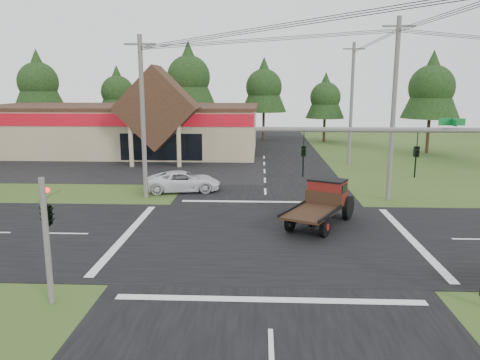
{
  "coord_description": "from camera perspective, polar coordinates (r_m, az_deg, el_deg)",
  "views": [
    {
      "loc": [
        -0.35,
        -22.15,
        7.34
      ],
      "look_at": [
        -1.48,
        3.24,
        2.2
      ],
      "focal_mm": 35.0,
      "sensor_mm": 36.0,
      "label": 1
    }
  ],
  "objects": [
    {
      "name": "tree_row_c",
      "position": [
        63.89,
        -6.28,
        12.61
      ],
      "size": [
        7.28,
        7.28,
        13.13
      ],
      "color": "#332316",
      "rests_on": "ground"
    },
    {
      "name": "utility_pole_nw",
      "position": [
        31.16,
        -11.77,
        7.61
      ],
      "size": [
        2.0,
        0.3,
        10.5
      ],
      "color": "#595651",
      "rests_on": "ground"
    },
    {
      "name": "parking_apron",
      "position": [
        43.97,
        -15.57,
        1.42
      ],
      "size": [
        28.0,
        14.0,
        0.02
      ],
      "primitive_type": "cube",
      "color": "black",
      "rests_on": "ground"
    },
    {
      "name": "road_ns",
      "position": [
        23.33,
        3.31,
        -6.9
      ],
      "size": [
        12.0,
        120.0,
        0.02
      ],
      "primitive_type": "cube",
      "color": "black",
      "rests_on": "ground"
    },
    {
      "name": "tree_row_d",
      "position": [
        64.15,
        2.93,
        11.46
      ],
      "size": [
        6.16,
        6.16,
        11.11
      ],
      "color": "#332316",
      "rests_on": "ground"
    },
    {
      "name": "antique_flatbed_truck",
      "position": [
        25.11,
        9.68,
        -2.91
      ],
      "size": [
        4.57,
        6.06,
        2.38
      ],
      "primitive_type": null,
      "rotation": [
        0.0,
        0.0,
        -0.48
      ],
      "color": "#53170B",
      "rests_on": "ground"
    },
    {
      "name": "white_pickup",
      "position": [
        33.19,
        -6.91,
        -0.16
      ],
      "size": [
        5.5,
        3.22,
        1.44
      ],
      "primitive_type": "imported",
      "rotation": [
        0.0,
        0.0,
        1.74
      ],
      "color": "white",
      "rests_on": "ground"
    },
    {
      "name": "ground",
      "position": [
        23.33,
        3.31,
        -6.92
      ],
      "size": [
        120.0,
        120.0,
        0.0
      ],
      "primitive_type": "plane",
      "color": "#344C1B",
      "rests_on": "ground"
    },
    {
      "name": "cvs_building",
      "position": [
        54.14,
        -14.01,
        6.27
      ],
      "size": [
        30.4,
        18.2,
        9.19
      ],
      "color": "tan",
      "rests_on": "ground"
    },
    {
      "name": "utility_pole_ne",
      "position": [
        31.31,
        18.21,
        8.22
      ],
      "size": [
        2.0,
        0.3,
        11.5
      ],
      "color": "#595651",
      "rests_on": "ground"
    },
    {
      "name": "utility_pole_n",
      "position": [
        44.96,
        13.43,
        9.09
      ],
      "size": [
        2.0,
        0.3,
        11.2
      ],
      "color": "#595651",
      "rests_on": "ground"
    },
    {
      "name": "traffic_signal_corner",
      "position": [
        16.9,
        -22.59,
        -2.52
      ],
      "size": [
        0.53,
        2.48,
        4.4
      ],
      "color": "#595651",
      "rests_on": "ground"
    },
    {
      "name": "tree_row_a",
      "position": [
        68.86,
        -23.41,
        11.11
      ],
      "size": [
        6.72,
        6.72,
        12.12
      ],
      "color": "#332316",
      "rests_on": "ground"
    },
    {
      "name": "traffic_signal_mast",
      "position": [
        16.16,
        24.94,
        -0.04
      ],
      "size": [
        8.12,
        0.24,
        7.0
      ],
      "color": "#595651",
      "rests_on": "ground"
    },
    {
      "name": "tree_row_b",
      "position": [
        67.09,
        -14.73,
        10.53
      ],
      "size": [
        5.6,
        5.6,
        10.1
      ],
      "color": "#332316",
      "rests_on": "ground"
    },
    {
      "name": "road_ew",
      "position": [
        23.33,
        3.31,
        -6.89
      ],
      "size": [
        120.0,
        12.0,
        0.02
      ],
      "primitive_type": "cube",
      "color": "black",
      "rests_on": "ground"
    },
    {
      "name": "tree_row_e",
      "position": [
        62.72,
        10.37,
        10.06
      ],
      "size": [
        5.04,
        5.04,
        9.09
      ],
      "color": "#332316",
      "rests_on": "ground"
    },
    {
      "name": "tree_side_ne",
      "position": [
        55.28,
        22.35,
        10.64
      ],
      "size": [
        6.16,
        6.16,
        11.11
      ],
      "color": "#332316",
      "rests_on": "ground"
    }
  ]
}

